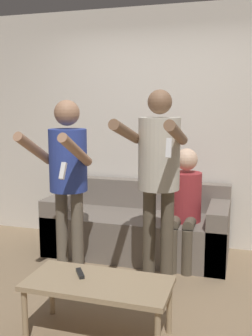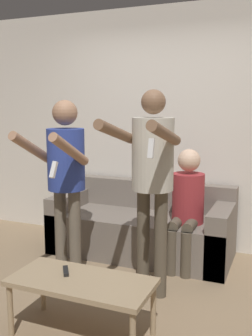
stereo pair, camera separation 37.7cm
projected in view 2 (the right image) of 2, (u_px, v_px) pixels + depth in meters
The scene contains 8 objects.
ground_plane at pixel (114, 305), 3.21m from camera, with size 14.00×14.00×0.00m, color #937A5B.
wall_back at pixel (171, 129), 4.46m from camera, with size 6.40×0.06×2.70m.
couch at pixel (142, 229), 4.30m from camera, with size 1.94×0.81×0.76m.
person_standing_left at pixel (65, 169), 3.52m from camera, with size 0.46×0.71×1.66m.
person_standing_right at pixel (152, 168), 3.20m from camera, with size 0.46×0.81×1.74m.
person_seated at pixel (187, 202), 3.90m from camera, with size 0.32×0.54×1.19m.
coffee_table at pixel (82, 285), 2.73m from camera, with size 1.00×0.48×0.42m.
remote_on_table at pixel (66, 271), 2.83m from camera, with size 0.11×0.14×0.02m.
Camera 2 is at (1.24, -2.73, 1.62)m, focal length 42.00 mm.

